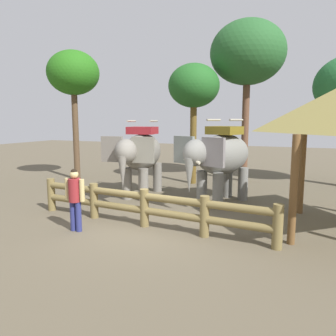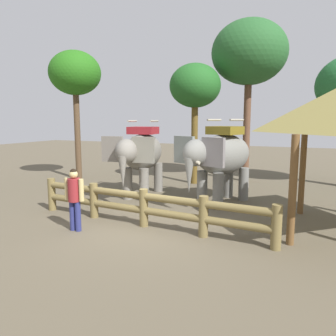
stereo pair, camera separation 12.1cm
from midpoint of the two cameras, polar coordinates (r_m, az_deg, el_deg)
ground_plane at (r=9.14m, az=-4.72°, el=-10.25°), size 60.00×60.00×0.00m
log_fence at (r=9.03m, az=-4.55°, el=-6.47°), size 7.26×0.83×1.05m
elephant_near_left at (r=12.40m, az=-5.09°, el=2.44°), size 1.94×3.42×2.91m
elephant_center at (r=11.40m, az=8.81°, el=1.97°), size 2.50×3.52×2.96m
tourist_woman_in_black at (r=8.90m, az=-16.36°, el=-4.63°), size 0.59×0.32×1.67m
tree_back_center at (r=16.23m, az=13.56°, el=18.87°), size 3.45×3.45×7.45m
tree_far_right at (r=15.03m, az=4.31°, el=13.89°), size 2.29×2.29×5.42m
tree_deep_back at (r=16.71m, az=-16.45°, el=15.43°), size 2.45×2.45×6.18m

